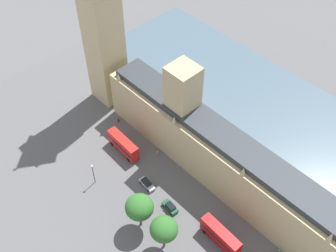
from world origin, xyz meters
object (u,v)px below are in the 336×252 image
double_decker_bus_trailing (123,145)px  pedestrian_kerbside (279,252)px  car_silver_far_end (147,184)px  plane_tree_by_river_gate (164,229)px  parliament_building (214,150)px  plane_tree_near_tower (139,207)px  pedestrian_corner (157,153)px  street_lamp_slot_10 (93,171)px  clock_tower (98,0)px  car_dark_green_opposite_hall (170,207)px  double_decker_bus_midblock (220,236)px  pedestrian_leading (118,120)px

double_decker_bus_trailing → pedestrian_kerbside: size_ratio=6.17×
car_silver_far_end → plane_tree_by_river_gate: size_ratio=0.47×
parliament_building → double_decker_bus_trailing: 24.76m
parliament_building → plane_tree_near_tower: 23.74m
pedestrian_corner → street_lamp_slot_10: 18.38m
clock_tower → street_lamp_slot_10: size_ratio=9.02×
car_silver_far_end → street_lamp_slot_10: street_lamp_slot_10 is taller
double_decker_bus_trailing → car_silver_far_end: size_ratio=2.20×
pedestrian_corner → double_decker_bus_trailing: bearing=-115.1°
parliament_building → car_dark_green_opposite_hall: 17.57m
pedestrian_corner → double_decker_bus_midblock: bearing=14.0°
pedestrian_corner → street_lamp_slot_10: size_ratio=0.23×
car_silver_far_end → pedestrian_kerbside: 34.91m
pedestrian_corner → pedestrian_leading: bearing=-153.1°
pedestrian_leading → plane_tree_near_tower: (16.89, 29.37, 6.67)m
car_dark_green_opposite_hall → double_decker_bus_midblock: (-2.30, 13.83, 1.75)m
car_silver_far_end → pedestrian_leading: (-8.72, -22.21, -0.15)m
clock_tower → plane_tree_by_river_gate: 58.07m
plane_tree_by_river_gate → street_lamp_slot_10: size_ratio=1.48×
clock_tower → pedestrian_leading: bearing=62.3°
double_decker_bus_midblock → street_lamp_slot_10: bearing=-69.3°
car_dark_green_opposite_hall → plane_tree_by_river_gate: 11.77m
pedestrian_kerbside → plane_tree_near_tower: bearing=-32.7°
car_silver_far_end → double_decker_bus_midblock: (-1.95, 22.68, 1.75)m
car_dark_green_opposite_hall → plane_tree_near_tower: 10.32m
clock_tower → pedestrian_kerbside: size_ratio=36.22×
double_decker_bus_trailing → street_lamp_slot_10: (11.77, 2.89, 2.12)m
car_dark_green_opposite_hall → double_decker_bus_midblock: 14.13m
car_silver_far_end → street_lamp_slot_10: 13.78m
clock_tower → pedestrian_leading: clock_tower is taller
car_silver_far_end → parliament_building: bearing=157.0°
car_silver_far_end → pedestrian_corner: car_silver_far_end is taller
pedestrian_kerbside → street_lamp_slot_10: bearing=-43.5°
pedestrian_leading → plane_tree_near_tower: bearing=14.9°
double_decker_bus_trailing → street_lamp_slot_10: street_lamp_slot_10 is taller
clock_tower → street_lamp_slot_10: (23.04, 22.86, -27.44)m
car_silver_far_end → plane_tree_by_river_gate: (7.95, 14.89, 6.64)m
double_decker_bus_midblock → plane_tree_by_river_gate: bearing=-35.7°
car_silver_far_end → plane_tree_near_tower: (8.17, 7.16, 6.52)m
double_decker_bus_trailing → plane_tree_by_river_gate: bearing=-109.7°
parliament_building → car_silver_far_end: (15.55, -7.80, -7.40)m
clock_tower → double_decker_bus_trailing: (11.27, 19.98, -29.56)m
car_silver_far_end → pedestrian_leading: bearing=-107.8°
double_decker_bus_midblock → double_decker_bus_trailing: bearing=-89.2°
pedestrian_corner → plane_tree_near_tower: bearing=-25.7°
clock_tower → plane_tree_near_tower: 52.07m
street_lamp_slot_10 → double_decker_bus_trailing: bearing=-166.2°
double_decker_bus_trailing → parliament_building: bearing=-56.8°
parliament_building → pedestrian_corner: bearing=-62.5°
parliament_building → double_decker_bus_midblock: bearing=47.6°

